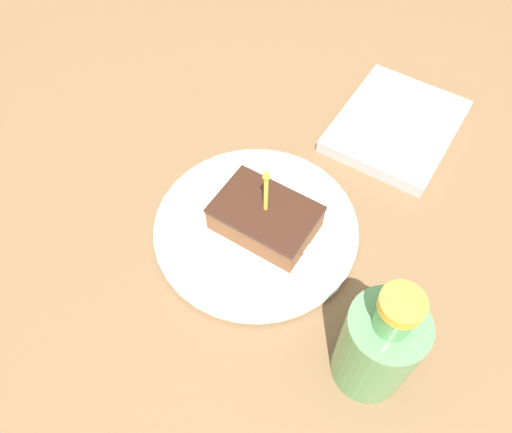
% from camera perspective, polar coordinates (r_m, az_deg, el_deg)
% --- Properties ---
extents(ground_plane, '(2.40, 2.40, 0.04)m').
position_cam_1_polar(ground_plane, '(0.66, 0.51, -5.06)').
color(ground_plane, brown).
rests_on(ground_plane, ground).
extents(plate, '(0.27, 0.27, 0.02)m').
position_cam_1_polar(plate, '(0.65, 0.00, -1.33)').
color(plate, white).
rests_on(plate, ground_plane).
extents(cake_slice, '(0.09, 0.13, 0.11)m').
position_cam_1_polar(cake_slice, '(0.63, 1.07, -0.10)').
color(cake_slice, brown).
rests_on(cake_slice, plate).
extents(fork, '(0.12, 0.17, 0.00)m').
position_cam_1_polar(fork, '(0.67, 2.37, 1.96)').
color(fork, '#B2B2B7').
rests_on(fork, plate).
extents(bottle, '(0.08, 0.08, 0.18)m').
position_cam_1_polar(bottle, '(0.53, 13.80, -14.14)').
color(bottle, '#599959').
rests_on(bottle, ground_plane).
extents(marble_board, '(0.20, 0.16, 0.02)m').
position_cam_1_polar(marble_board, '(0.79, 15.73, 9.94)').
color(marble_board, silver).
rests_on(marble_board, ground_plane).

